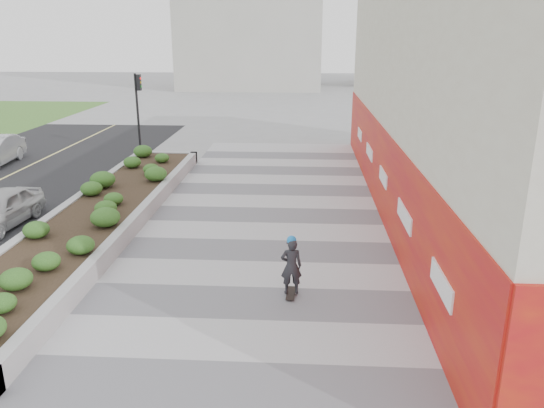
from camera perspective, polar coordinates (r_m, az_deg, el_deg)
The scene contains 8 objects.
ground at distance 11.27m, azimuth -3.52°, elevation -14.89°, with size 160.00×160.00×0.00m, color gray.
walkway at distance 13.87m, azimuth -2.05°, elevation -8.19°, with size 8.00×36.00×0.01m, color #A8A8AD.
building at distance 19.38m, azimuth 21.01°, elevation 10.42°, with size 6.04×24.08×8.00m.
planter at distance 18.62m, azimuth -17.96°, elevation -0.80°, with size 3.00×18.00×0.90m.
traffic_signal_near at distance 28.40m, azimuth -14.18°, elevation 10.57°, with size 0.33×0.28×4.20m.
manhole_cover at distance 13.84m, azimuth 0.04°, elevation -8.25°, with size 0.44×0.44×0.01m, color #595654.
skateboarder at distance 12.78m, azimuth 2.08°, elevation -6.66°, with size 0.55×0.73×1.56m.
car_white at distance 19.56m, azimuth -27.19°, elevation -0.46°, with size 1.44×3.59×1.22m, color #BCBCBE.
Camera 1 is at (1.23, -9.41, 6.09)m, focal length 35.00 mm.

